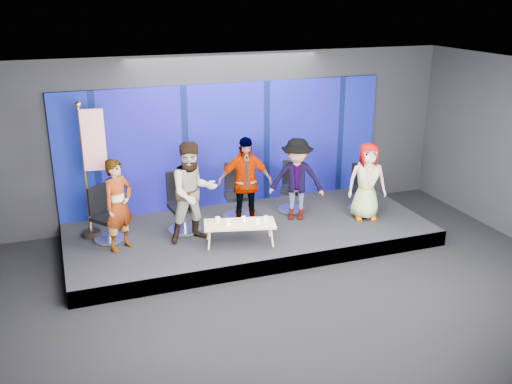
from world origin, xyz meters
TOP-DOWN VIEW (x-y plane):
  - ground at (0.00, 0.00)m, footprint 10.00×10.00m
  - room_walls at (0.00, 0.00)m, footprint 10.02×8.02m
  - riser at (0.00, 2.50)m, footprint 7.00×3.00m
  - backdrop at (0.00, 3.95)m, footprint 7.00×0.08m
  - chair_a at (-2.69, 2.81)m, footprint 0.81×0.81m
  - panelist_a at (-2.49, 2.35)m, footprint 0.73×0.68m
  - chair_b at (-1.25, 2.77)m, footprint 0.72×0.72m
  - panelist_b at (-1.16, 2.27)m, footprint 0.98×0.80m
  - chair_c at (-0.06, 3.07)m, footprint 0.72×0.72m
  - panelist_c at (-0.07, 2.56)m, footprint 1.11×0.60m
  - chair_d at (1.14, 3.08)m, footprint 0.79×0.79m
  - panelist_d at (1.03, 2.59)m, footprint 1.25×1.05m
  - chair_e at (2.55, 2.61)m, footprint 0.68×0.68m
  - panelist_e at (2.36, 2.15)m, footprint 0.88×0.69m
  - coffee_table at (-0.42, 1.84)m, footprint 1.38×0.84m
  - mug_a at (-0.78, 2.00)m, footprint 0.09×0.09m
  - mug_b at (-0.64, 1.83)m, footprint 0.09×0.09m
  - mug_c at (-0.32, 1.90)m, footprint 0.08×0.08m
  - mug_d at (-0.13, 1.67)m, footprint 0.09×0.09m
  - mug_e at (0.07, 1.78)m, footprint 0.08×0.08m
  - flag_stand at (-2.83, 3.05)m, footprint 0.58×0.34m

SIDE VIEW (x-z plane):
  - ground at x=0.00m, z-range 0.00..0.00m
  - riser at x=0.00m, z-range 0.00..0.30m
  - chair_e at x=2.55m, z-range 0.13..1.10m
  - chair_a at x=-2.69m, z-range 0.12..1.15m
  - chair_d at x=1.14m, z-range 0.12..1.16m
  - coffee_table at x=-0.42m, z-range 0.47..0.86m
  - chair_c at x=-0.06m, z-range 0.11..1.22m
  - chair_b at x=-1.25m, z-range 0.10..1.26m
  - mug_c at x=-0.32m, z-range 0.70..0.79m
  - mug_e at x=0.07m, z-range 0.70..0.79m
  - mug_d at x=-0.13m, z-range 0.70..0.80m
  - mug_a at x=-0.78m, z-range 0.70..0.80m
  - mug_b at x=-0.64m, z-range 0.70..0.80m
  - panelist_e at x=2.36m, z-range 0.30..1.87m
  - panelist_a at x=-2.49m, z-range 0.30..1.97m
  - panelist_d at x=1.03m, z-range 0.30..1.98m
  - panelist_c at x=-0.07m, z-range 0.30..2.10m
  - panelist_b at x=-1.16m, z-range 0.30..2.17m
  - backdrop at x=0.00m, z-range 0.30..2.90m
  - flag_stand at x=-2.83m, z-range 0.38..2.94m
  - room_walls at x=0.00m, z-range 0.67..4.18m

